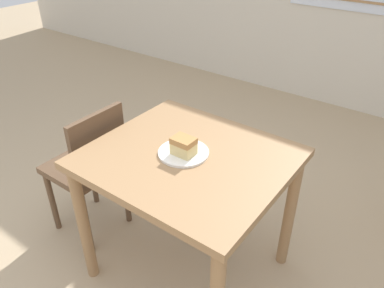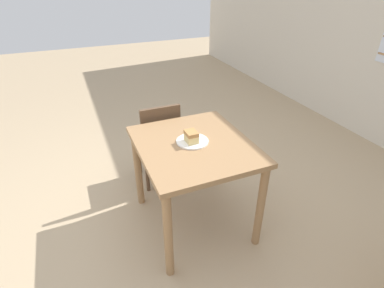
{
  "view_description": "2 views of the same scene",
  "coord_description": "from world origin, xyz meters",
  "px_view_note": "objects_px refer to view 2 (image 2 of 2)",
  "views": [
    {
      "loc": [
        0.97,
        -0.74,
        1.75
      ],
      "look_at": [
        0.11,
        0.42,
        0.84
      ],
      "focal_mm": 35.0,
      "sensor_mm": 36.0,
      "label": 1
    },
    {
      "loc": [
        1.83,
        -0.33,
        1.89
      ],
      "look_at": [
        0.13,
        0.39,
        0.79
      ],
      "focal_mm": 28.0,
      "sensor_mm": 36.0,
      "label": 2
    }
  ],
  "objects_px": {
    "dining_table_near": "(194,157)",
    "cake_slice": "(191,137)",
    "chair_near_window": "(158,139)",
    "plate": "(192,141)"
  },
  "relations": [
    {
      "from": "plate",
      "to": "dining_table_near",
      "type": "bearing_deg",
      "value": 9.23
    },
    {
      "from": "plate",
      "to": "chair_near_window",
      "type": "bearing_deg",
      "value": -172.07
    },
    {
      "from": "chair_near_window",
      "to": "cake_slice",
      "type": "relative_size",
      "value": 8.2
    },
    {
      "from": "chair_near_window",
      "to": "cake_slice",
      "type": "bearing_deg",
      "value": 96.55
    },
    {
      "from": "cake_slice",
      "to": "chair_near_window",
      "type": "bearing_deg",
      "value": -173.45
    },
    {
      "from": "plate",
      "to": "cake_slice",
      "type": "bearing_deg",
      "value": -49.25
    },
    {
      "from": "dining_table_near",
      "to": "cake_slice",
      "type": "bearing_deg",
      "value": -126.45
    },
    {
      "from": "chair_near_window",
      "to": "plate",
      "type": "distance_m",
      "value": 0.69
    },
    {
      "from": "chair_near_window",
      "to": "plate",
      "type": "height_order",
      "value": "chair_near_window"
    },
    {
      "from": "dining_table_near",
      "to": "cake_slice",
      "type": "distance_m",
      "value": 0.18
    }
  ]
}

